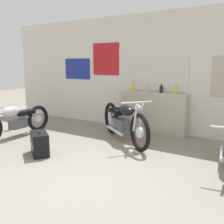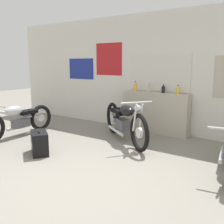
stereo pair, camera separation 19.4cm
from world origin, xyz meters
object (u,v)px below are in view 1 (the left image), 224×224
Objects in this scene: bottle_leftmost at (133,87)px; bottle_right_center at (176,90)px; bottle_center at (161,89)px; bottle_left_center at (147,87)px; motorcycle_black at (124,121)px; hard_case_black at (40,144)px; motorcycle_silver at (15,120)px.

bottle_leftmost reaches higher than bottle_right_center.
bottle_center is 1.03× the size of bottle_right_center.
bottle_center is (0.33, 0.06, -0.02)m from bottle_left_center.
bottle_center is at bearing 67.66° from motorcycle_black.
motorcycle_black is 1.79m from hard_case_black.
motorcycle_black is 3.07× the size of hard_case_black.
bottle_center is (0.71, 0.04, -0.02)m from bottle_leftmost.
bottle_leftmost is at bearing 178.29° from bottle_left_center.
motorcycle_black is (-0.08, -0.95, -0.63)m from bottle_left_center.
hard_case_black is at bearing -102.24° from bottle_leftmost.
motorcycle_black is at bearing -94.78° from bottle_left_center.
bottle_left_center reaches higher than motorcycle_silver.
bottle_center is 3.35m from motorcycle_silver.
bottle_center is 0.11× the size of motorcycle_silver.
bottle_leftmost is at bearing -179.04° from bottle_right_center.
motorcycle_silver is at bearing -132.06° from bottle_leftmost.
bottle_leftmost reaches higher than motorcycle_silver.
bottle_leftmost is 1.19m from motorcycle_black.
bottle_left_center is 0.69m from bottle_right_center.
bottle_center is at bearing 39.19° from motorcycle_silver.
hard_case_black is at bearing -118.55° from motorcycle_black.
bottle_right_center is 0.10× the size of motorcycle_silver.
bottle_left_center is 1.23× the size of bottle_center.
bottle_right_center is at bearing 0.96° from bottle_leftmost.
bottle_right_center is at bearing -4.15° from bottle_center.
bottle_right_center is 1.38m from motorcycle_black.
bottle_right_center is at bearing 35.24° from motorcycle_silver.
motorcycle_black is (2.13, 1.07, 0.05)m from motorcycle_silver.
bottle_leftmost is at bearing 77.76° from hard_case_black.
bottle_right_center is (1.07, 0.02, -0.02)m from bottle_leftmost.
bottle_leftmost is at bearing 107.43° from motorcycle_black.
bottle_leftmost is 0.99× the size of bottle_left_center.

